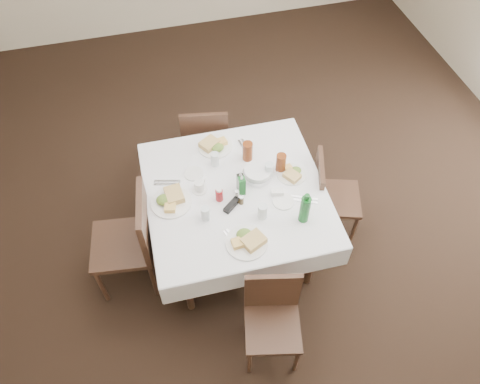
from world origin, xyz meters
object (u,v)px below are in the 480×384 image
at_px(chair_south, 272,313).
at_px(ketchup_bottle, 219,195).
at_px(green_bottle, 305,209).
at_px(chair_east, 328,193).
at_px(chair_north, 205,137).
at_px(water_e, 269,170).
at_px(dining_table, 236,198).
at_px(water_s, 262,211).
at_px(water_n, 215,159).
at_px(water_w, 206,214).
at_px(chair_west, 133,237).
at_px(bread_basket, 257,173).
at_px(oil_cruet_green, 242,185).
at_px(coffee_mug, 199,186).
at_px(oil_cruet_dark, 240,182).

height_order(chair_south, ketchup_bottle, ketchup_bottle).
bearing_deg(green_bottle, chair_east, 44.48).
height_order(chair_north, green_bottle, green_bottle).
relative_size(water_e, green_bottle, 0.45).
bearing_deg(dining_table, chair_north, 94.31).
bearing_deg(chair_east, water_s, -157.26).
bearing_deg(water_n, water_w, -110.02).
xyz_separation_m(chair_west, water_w, (0.56, -0.11, 0.25)).
relative_size(chair_north, green_bottle, 3.09).
bearing_deg(bread_basket, chair_east, -9.74).
xyz_separation_m(water_w, ketchup_bottle, (0.14, 0.15, -0.00)).
xyz_separation_m(dining_table, oil_cruet_green, (0.04, -0.03, 0.17)).
bearing_deg(bread_basket, ketchup_bottle, -156.70).
xyz_separation_m(chair_east, ketchup_bottle, (-0.94, -0.04, 0.33)).
height_order(ketchup_bottle, coffee_mug, ketchup_bottle).
bearing_deg(dining_table, chair_east, 0.11).
bearing_deg(water_n, water_s, -69.46).
relative_size(dining_table, green_bottle, 4.90).
distance_m(ketchup_bottle, coffee_mug, 0.18).
xyz_separation_m(dining_table, bread_basket, (0.20, 0.10, 0.11)).
height_order(water_w, ketchup_bottle, ketchup_bottle).
xyz_separation_m(chair_south, water_e, (0.26, 0.99, 0.36)).
height_order(dining_table, coffee_mug, coffee_mug).
bearing_deg(oil_cruet_green, water_n, 111.15).
bearing_deg(coffee_mug, bread_basket, 1.91).
distance_m(dining_table, bread_basket, 0.25).
bearing_deg(water_n, chair_south, -84.04).
bearing_deg(water_s, ketchup_bottle, 138.73).
relative_size(dining_table, chair_north, 1.58).
bearing_deg(chair_south, water_e, 75.43).
relative_size(water_w, oil_cruet_dark, 0.57).
relative_size(chair_north, bread_basket, 3.80).
height_order(water_e, oil_cruet_green, oil_cruet_green).
relative_size(water_n, bread_basket, 0.53).
xyz_separation_m(water_s, ketchup_bottle, (-0.27, 0.24, -0.01)).
distance_m(chair_east, water_w, 1.14).
bearing_deg(oil_cruet_dark, water_n, 113.20).
bearing_deg(oil_cruet_dark, chair_west, -174.01).
bearing_deg(chair_west, chair_east, 3.00).
bearing_deg(water_s, oil_cruet_dark, 107.60).
distance_m(chair_west, water_n, 0.88).
relative_size(dining_table, chair_south, 1.70).
distance_m(water_n, water_w, 0.54).
xyz_separation_m(chair_west, water_e, (1.13, 0.18, 0.26)).
bearing_deg(dining_table, water_n, 106.36).
bearing_deg(chair_east, dining_table, -179.89).
xyz_separation_m(chair_north, chair_west, (-0.77, -0.97, 0.06)).
bearing_deg(ketchup_bottle, chair_north, 85.52).
bearing_deg(ketchup_bottle, water_n, 82.43).
bearing_deg(chair_east, bread_basket, 170.26).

